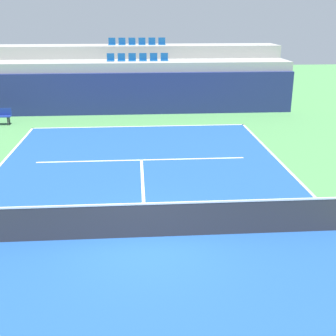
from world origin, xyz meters
name	(u,v)px	position (x,y,z in m)	size (l,w,h in m)	color
ground_plane	(145,237)	(0.00, 0.00, 0.00)	(80.00, 80.00, 0.00)	#4C8C4C
court_surface	(145,237)	(0.00, 0.00, 0.01)	(11.00, 24.00, 0.01)	#1E4C99
baseline_far	(140,126)	(0.00, 11.95, 0.01)	(11.00, 0.10, 0.00)	white
service_line_far	(141,160)	(0.00, 6.40, 0.01)	(8.26, 0.10, 0.00)	white
centre_service_line	(143,190)	(0.00, 3.20, 0.01)	(0.10, 6.40, 0.00)	white
back_wall	(139,94)	(0.00, 14.98, 1.18)	(18.01, 0.30, 2.37)	navy
stands_tier_lower	(138,86)	(0.00, 16.33, 1.44)	(18.01, 2.40, 2.89)	#9E9E99
stands_tier_upper	(138,74)	(0.00, 18.73, 1.83)	(18.01, 2.40, 3.65)	#9E9E99
seating_row_lower	(138,59)	(0.00, 16.43, 3.01)	(3.62, 0.44, 0.44)	#145193
seating_row_upper	(137,43)	(0.00, 18.83, 3.78)	(3.62, 0.44, 0.44)	#145193
tennis_net	(145,220)	(0.00, 0.00, 0.51)	(11.08, 0.08, 1.07)	black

